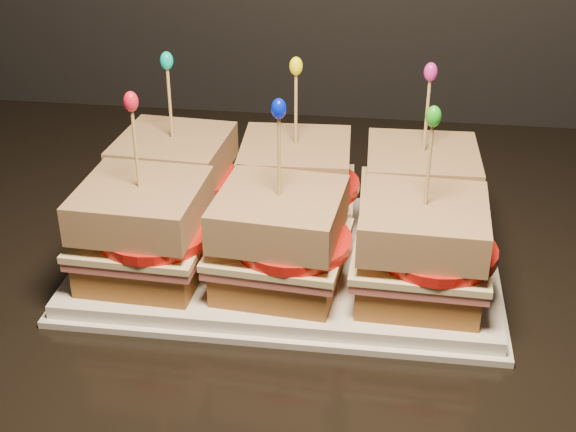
# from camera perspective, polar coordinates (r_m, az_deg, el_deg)

# --- Properties ---
(granite_slab) EXTENTS (2.25, 0.64, 0.03)m
(granite_slab) POSITION_cam_1_polar(r_m,az_deg,el_deg) (0.90, -17.41, -0.50)
(granite_slab) COLOR black
(granite_slab) RESTS_ON cabinet
(platter) EXTENTS (0.37, 0.23, 0.02)m
(platter) POSITION_cam_1_polar(r_m,az_deg,el_deg) (0.75, 0.00, -3.11)
(platter) COLOR white
(platter) RESTS_ON granite_slab
(platter_rim) EXTENTS (0.39, 0.24, 0.01)m
(platter_rim) POSITION_cam_1_polar(r_m,az_deg,el_deg) (0.75, 0.00, -3.50)
(platter_rim) COLOR white
(platter_rim) RESTS_ON granite_slab
(sandwich_0_bread_bot) EXTENTS (0.11, 0.11, 0.03)m
(sandwich_0_bread_bot) POSITION_cam_1_polar(r_m,az_deg,el_deg) (0.80, -7.88, 0.88)
(sandwich_0_bread_bot) COLOR brown
(sandwich_0_bread_bot) RESTS_ON platter
(sandwich_0_ham) EXTENTS (0.12, 0.11, 0.01)m
(sandwich_0_ham) POSITION_cam_1_polar(r_m,az_deg,el_deg) (0.79, -7.96, 2.01)
(sandwich_0_ham) COLOR #CE6C67
(sandwich_0_ham) RESTS_ON sandwich_0_bread_bot
(sandwich_0_cheese) EXTENTS (0.12, 0.11, 0.01)m
(sandwich_0_cheese) POSITION_cam_1_polar(r_m,az_deg,el_deg) (0.79, -7.99, 2.47)
(sandwich_0_cheese) COLOR beige
(sandwich_0_cheese) RESTS_ON sandwich_0_ham
(sandwich_0_tomato) EXTENTS (0.10, 0.10, 0.01)m
(sandwich_0_tomato) POSITION_cam_1_polar(r_m,az_deg,el_deg) (0.78, -7.29, 2.72)
(sandwich_0_tomato) COLOR red
(sandwich_0_tomato) RESTS_ON sandwich_0_cheese
(sandwich_0_bread_top) EXTENTS (0.11, 0.11, 0.03)m
(sandwich_0_bread_top) POSITION_cam_1_polar(r_m,az_deg,el_deg) (0.78, -8.14, 4.40)
(sandwich_0_bread_top) COLOR #63360E
(sandwich_0_bread_top) RESTS_ON sandwich_0_tomato
(sandwich_0_pick) EXTENTS (0.00, 0.00, 0.09)m
(sandwich_0_pick) POSITION_cam_1_polar(r_m,az_deg,el_deg) (0.76, -8.38, 7.64)
(sandwich_0_pick) COLOR tan
(sandwich_0_pick) RESTS_ON sandwich_0_bread_top
(sandwich_0_frill) EXTENTS (0.01, 0.01, 0.02)m
(sandwich_0_frill) POSITION_cam_1_polar(r_m,az_deg,el_deg) (0.74, -8.63, 10.87)
(sandwich_0_frill) COLOR #04B7A4
(sandwich_0_frill) RESTS_ON sandwich_0_pick
(sandwich_1_bread_bot) EXTENTS (0.10, 0.10, 0.03)m
(sandwich_1_bread_bot) POSITION_cam_1_polar(r_m,az_deg,el_deg) (0.78, 0.52, 0.34)
(sandwich_1_bread_bot) COLOR brown
(sandwich_1_bread_bot) RESTS_ON platter
(sandwich_1_ham) EXTENTS (0.11, 0.11, 0.01)m
(sandwich_1_ham) POSITION_cam_1_polar(r_m,az_deg,el_deg) (0.77, 0.53, 1.50)
(sandwich_1_ham) COLOR #CE6C67
(sandwich_1_ham) RESTS_ON sandwich_1_bread_bot
(sandwich_1_cheese) EXTENTS (0.12, 0.11, 0.01)m
(sandwich_1_cheese) POSITION_cam_1_polar(r_m,az_deg,el_deg) (0.77, 0.53, 1.97)
(sandwich_1_cheese) COLOR beige
(sandwich_1_cheese) RESTS_ON sandwich_1_ham
(sandwich_1_tomato) EXTENTS (0.10, 0.10, 0.01)m
(sandwich_1_tomato) POSITION_cam_1_polar(r_m,az_deg,el_deg) (0.76, 1.38, 2.22)
(sandwich_1_tomato) COLOR red
(sandwich_1_tomato) RESTS_ON sandwich_1_cheese
(sandwich_1_bread_top) EXTENTS (0.11, 0.11, 0.03)m
(sandwich_1_bread_top) POSITION_cam_1_polar(r_m,az_deg,el_deg) (0.76, 0.54, 3.95)
(sandwich_1_bread_top) COLOR #63360E
(sandwich_1_bread_top) RESTS_ON sandwich_1_tomato
(sandwich_1_pick) EXTENTS (0.00, 0.00, 0.09)m
(sandwich_1_pick) POSITION_cam_1_polar(r_m,az_deg,el_deg) (0.74, 0.56, 7.28)
(sandwich_1_pick) COLOR tan
(sandwich_1_pick) RESTS_ON sandwich_1_bread_top
(sandwich_1_frill) EXTENTS (0.01, 0.01, 0.02)m
(sandwich_1_frill) POSITION_cam_1_polar(r_m,az_deg,el_deg) (0.72, 0.58, 10.61)
(sandwich_1_frill) COLOR #FEF310
(sandwich_1_frill) RESTS_ON sandwich_1_pick
(sandwich_2_bread_bot) EXTENTS (0.10, 0.10, 0.03)m
(sandwich_2_bread_bot) POSITION_cam_1_polar(r_m,az_deg,el_deg) (0.78, 9.20, -0.22)
(sandwich_2_bread_bot) COLOR brown
(sandwich_2_bread_bot) RESTS_ON platter
(sandwich_2_ham) EXTENTS (0.11, 0.11, 0.01)m
(sandwich_2_ham) POSITION_cam_1_polar(r_m,az_deg,el_deg) (0.77, 9.30, 0.94)
(sandwich_2_ham) COLOR #CE6C67
(sandwich_2_ham) RESTS_ON sandwich_2_bread_bot
(sandwich_2_cheese) EXTENTS (0.11, 0.11, 0.01)m
(sandwich_2_cheese) POSITION_cam_1_polar(r_m,az_deg,el_deg) (0.76, 9.34, 1.41)
(sandwich_2_cheese) COLOR beige
(sandwich_2_cheese) RESTS_ON sandwich_2_ham
(sandwich_2_tomato) EXTENTS (0.10, 0.10, 0.01)m
(sandwich_2_tomato) POSITION_cam_1_polar(r_m,az_deg,el_deg) (0.76, 10.30, 1.65)
(sandwich_2_tomato) COLOR red
(sandwich_2_tomato) RESTS_ON sandwich_2_cheese
(sandwich_2_bread_top) EXTENTS (0.10, 0.10, 0.03)m
(sandwich_2_bread_top) POSITION_cam_1_polar(r_m,az_deg,el_deg) (0.75, 9.52, 3.39)
(sandwich_2_bread_top) COLOR #63360E
(sandwich_2_bread_top) RESTS_ON sandwich_2_tomato
(sandwich_2_pick) EXTENTS (0.00, 0.00, 0.09)m
(sandwich_2_pick) POSITION_cam_1_polar(r_m,az_deg,el_deg) (0.73, 9.81, 6.72)
(sandwich_2_pick) COLOR tan
(sandwich_2_pick) RESTS_ON sandwich_2_bread_top
(sandwich_2_frill) EXTENTS (0.01, 0.01, 0.02)m
(sandwich_2_frill) POSITION_cam_1_polar(r_m,az_deg,el_deg) (0.72, 10.11, 10.06)
(sandwich_2_frill) COLOR #C12093
(sandwich_2_frill) RESTS_ON sandwich_2_pick
(sandwich_3_bread_bot) EXTENTS (0.10, 0.10, 0.03)m
(sandwich_3_bread_bot) POSITION_cam_1_polar(r_m,az_deg,el_deg) (0.71, -10.03, -3.04)
(sandwich_3_bread_bot) COLOR brown
(sandwich_3_bread_bot) RESTS_ON platter
(sandwich_3_ham) EXTENTS (0.11, 0.11, 0.01)m
(sandwich_3_ham) POSITION_cam_1_polar(r_m,az_deg,el_deg) (0.70, -10.15, -1.82)
(sandwich_3_ham) COLOR #CE6C67
(sandwich_3_ham) RESTS_ON sandwich_3_bread_bot
(sandwich_3_cheese) EXTENTS (0.12, 0.11, 0.01)m
(sandwich_3_cheese) POSITION_cam_1_polar(r_m,az_deg,el_deg) (0.70, -10.19, -1.32)
(sandwich_3_cheese) COLOR beige
(sandwich_3_cheese) RESTS_ON sandwich_3_ham
(sandwich_3_tomato) EXTENTS (0.10, 0.10, 0.01)m
(sandwich_3_tomato) POSITION_cam_1_polar(r_m,az_deg,el_deg) (0.69, -9.44, -1.10)
(sandwich_3_tomato) COLOR red
(sandwich_3_tomato) RESTS_ON sandwich_3_cheese
(sandwich_3_bread_top) EXTENTS (0.11, 0.11, 0.03)m
(sandwich_3_bread_top) POSITION_cam_1_polar(r_m,az_deg,el_deg) (0.69, -10.40, 0.79)
(sandwich_3_bread_top) COLOR #63360E
(sandwich_3_bread_top) RESTS_ON sandwich_3_tomato
(sandwich_3_pick) EXTENTS (0.00, 0.00, 0.09)m
(sandwich_3_pick) POSITION_cam_1_polar(r_m,az_deg,el_deg) (0.67, -10.75, 4.38)
(sandwich_3_pick) COLOR tan
(sandwich_3_pick) RESTS_ON sandwich_3_bread_top
(sandwich_3_frill) EXTENTS (0.01, 0.01, 0.02)m
(sandwich_3_frill) POSITION_cam_1_polar(r_m,az_deg,el_deg) (0.65, -11.11, 8.00)
(sandwich_3_frill) COLOR red
(sandwich_3_frill) RESTS_ON sandwich_3_pick
(sandwich_4_bread_bot) EXTENTS (0.11, 0.11, 0.03)m
(sandwich_4_bread_bot) POSITION_cam_1_polar(r_m,az_deg,el_deg) (0.69, -0.59, -3.79)
(sandwich_4_bread_bot) COLOR brown
(sandwich_4_bread_bot) RESTS_ON platter
(sandwich_4_ham) EXTENTS (0.12, 0.11, 0.01)m
(sandwich_4_ham) POSITION_cam_1_polar(r_m,az_deg,el_deg) (0.68, -0.60, -2.52)
(sandwich_4_ham) COLOR #CE6C67
(sandwich_4_ham) RESTS_ON sandwich_4_bread_bot
(sandwich_4_cheese) EXTENTS (0.12, 0.12, 0.01)m
(sandwich_4_cheese) POSITION_cam_1_polar(r_m,az_deg,el_deg) (0.68, -0.60, -2.02)
(sandwich_4_cheese) COLOR beige
(sandwich_4_cheese) RESTS_ON sandwich_4_ham
(sandwich_4_tomato) EXTENTS (0.10, 0.10, 0.01)m
(sandwich_4_tomato) POSITION_cam_1_polar(r_m,az_deg,el_deg) (0.67, 0.34, -1.79)
(sandwich_4_tomato) COLOR red
(sandwich_4_tomato) RESTS_ON sandwich_4_cheese
(sandwich_4_bread_top) EXTENTS (0.11, 0.11, 0.03)m
(sandwich_4_bread_top) POSITION_cam_1_polar(r_m,az_deg,el_deg) (0.66, -0.62, 0.16)
(sandwich_4_bread_top) COLOR #63360E
(sandwich_4_bread_top) RESTS_ON sandwich_4_tomato
(sandwich_4_pick) EXTENTS (0.00, 0.00, 0.09)m
(sandwich_4_pick) POSITION_cam_1_polar(r_m,az_deg,el_deg) (0.64, -0.64, 3.87)
(sandwich_4_pick) COLOR tan
(sandwich_4_pick) RESTS_ON sandwich_4_bread_top
(sandwich_4_frill) EXTENTS (0.01, 0.01, 0.02)m
(sandwich_4_frill) POSITION_cam_1_polar(r_m,az_deg,el_deg) (0.62, -0.66, 7.64)
(sandwich_4_frill) COLOR #0315E3
(sandwich_4_frill) RESTS_ON sandwich_4_pick
(sandwich_5_bread_bot) EXTENTS (0.10, 0.10, 0.03)m
(sandwich_5_bread_bot) POSITION_cam_1_polar(r_m,az_deg,el_deg) (0.68, 9.26, -4.45)
(sandwich_5_bread_bot) COLOR brown
(sandwich_5_bread_bot) RESTS_ON platter
(sandwich_5_ham) EXTENTS (0.11, 0.11, 0.01)m
(sandwich_5_ham) POSITION_cam_1_polar(r_m,az_deg,el_deg) (0.67, 9.37, -3.19)
(sandwich_5_ham) COLOR #CE6C67
(sandwich_5_ham) RESTS_ON sandwich_5_bread_bot
(sandwich_5_cheese) EXTENTS (0.11, 0.11, 0.01)m
(sandwich_5_cheese) POSITION_cam_1_polar(r_m,az_deg,el_deg) (0.67, 9.42, -2.68)
(sandwich_5_cheese) COLOR beige
(sandwich_5_cheese) RESTS_ON sandwich_5_ham
(sandwich_5_tomato) EXTENTS (0.10, 0.10, 0.01)m
(sandwich_5_tomato) POSITION_cam_1_polar(r_m,az_deg,el_deg) (0.66, 10.51, -2.46)
(sandwich_5_tomato) COLOR red
(sandwich_5_tomato) RESTS_ON sandwich_5_cheese
(sandwich_5_bread_top) EXTENTS (0.10, 0.10, 0.03)m
(sandwich_5_bread_top) POSITION_cam_1_polar(r_m,az_deg,el_deg) (0.66, 9.62, -0.50)
(sandwich_5_bread_top) COLOR #63360E
(sandwich_5_bread_top) RESTS_ON sandwich_5_tomato
(sandwich_5_pick) EXTENTS (0.00, 0.00, 0.09)m
(sandwich_5_pick) POSITION_cam_1_polar(r_m,az_deg,el_deg) (0.64, 9.96, 3.22)
(sandwich_5_pick) COLOR tan
(sandwich_5_pick) RESTS_ON sandwich_5_bread_top
(sandwich_5_frill) EXTENTS (0.01, 0.01, 0.02)m
(sandwich_5_frill) POSITION_cam_1_polar(r_m,az_deg,el_deg) (0.62, 10.31, 6.99)
(sandwich_5_frill) COLOR green
(sandwich_5_frill) RESTS_ON sandwich_5_pick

